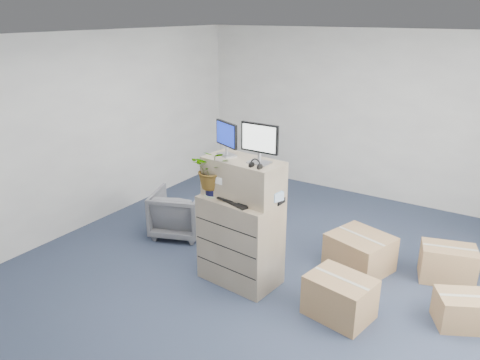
# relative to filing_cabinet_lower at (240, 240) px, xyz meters

# --- Properties ---
(ground) EXTENTS (7.00, 7.00, 0.00)m
(ground) POSITION_rel_filing_cabinet_lower_xyz_m (0.22, 0.02, -0.53)
(ground) COLOR #2A384C
(ground) RESTS_ON ground
(wall_back) EXTENTS (6.00, 0.02, 2.80)m
(wall_back) POSITION_rel_filing_cabinet_lower_xyz_m (0.22, 3.53, 0.87)
(wall_back) COLOR silver
(wall_back) RESTS_ON ground
(filing_cabinet_lower) EXTENTS (0.95, 0.63, 1.05)m
(filing_cabinet_lower) POSITION_rel_filing_cabinet_lower_xyz_m (0.00, 0.00, 0.00)
(filing_cabinet_lower) COLOR gray
(filing_cabinet_lower) RESTS_ON ground
(filing_cabinet_upper) EXTENTS (0.94, 0.54, 0.45)m
(filing_cabinet_upper) POSITION_rel_filing_cabinet_lower_xyz_m (0.00, 0.05, 0.75)
(filing_cabinet_upper) COLOR gray
(filing_cabinet_upper) RESTS_ON filing_cabinet_lower
(monitor_left) EXTENTS (0.37, 0.22, 0.39)m
(monitor_left) POSITION_rel_filing_cabinet_lower_xyz_m (-0.24, 0.08, 1.19)
(monitor_left) COLOR #99999E
(monitor_left) RESTS_ON filing_cabinet_upper
(monitor_right) EXTENTS (0.45, 0.17, 0.44)m
(monitor_right) POSITION_rel_filing_cabinet_lower_xyz_m (0.22, 0.03, 1.22)
(monitor_right) COLOR #99999E
(monitor_right) RESTS_ON filing_cabinet_upper
(headphones) EXTENTS (0.13, 0.03, 0.13)m
(headphones) POSITION_rel_filing_cabinet_lower_xyz_m (0.27, -0.12, 1.01)
(headphones) COLOR black
(headphones) RESTS_ON filing_cabinet_upper
(keyboard) EXTENTS (0.51, 0.34, 0.02)m
(keyboard) POSITION_rel_filing_cabinet_lower_xyz_m (0.01, -0.11, 0.54)
(keyboard) COLOR black
(keyboard) RESTS_ON filing_cabinet_lower
(mouse) EXTENTS (0.10, 0.08, 0.03)m
(mouse) POSITION_rel_filing_cabinet_lower_xyz_m (0.32, -0.13, 0.54)
(mouse) COLOR silver
(mouse) RESTS_ON filing_cabinet_lower
(water_bottle) EXTENTS (0.07, 0.07, 0.23)m
(water_bottle) POSITION_rel_filing_cabinet_lower_xyz_m (0.06, 0.07, 0.64)
(water_bottle) COLOR #9C9FA5
(water_bottle) RESTS_ON filing_cabinet_lower
(phone_dock) EXTENTS (0.07, 0.06, 0.14)m
(phone_dock) POSITION_rel_filing_cabinet_lower_xyz_m (-0.02, 0.05, 0.57)
(phone_dock) COLOR silver
(phone_dock) RESTS_ON filing_cabinet_lower
(external_drive) EXTENTS (0.20, 0.15, 0.06)m
(external_drive) POSITION_rel_filing_cabinet_lower_xyz_m (0.37, 0.11, 0.55)
(external_drive) COLOR black
(external_drive) RESTS_ON filing_cabinet_lower
(tissue_box) EXTENTS (0.30, 0.22, 0.10)m
(tissue_box) POSITION_rel_filing_cabinet_lower_xyz_m (0.36, 0.08, 0.63)
(tissue_box) COLOR #3E92D6
(tissue_box) RESTS_ON external_drive
(potted_plant) EXTENTS (0.54, 0.57, 0.45)m
(potted_plant) POSITION_rel_filing_cabinet_lower_xyz_m (-0.32, -0.09, 0.78)
(potted_plant) COLOR #A3BB97
(potted_plant) RESTS_ON filing_cabinet_lower
(office_chair) EXTENTS (0.89, 0.87, 0.72)m
(office_chair) POSITION_rel_filing_cabinet_lower_xyz_m (-1.41, 0.55, -0.16)
(office_chair) COLOR #56575B
(office_chair) RESTS_ON ground
(cardboard_boxes) EXTENTS (1.97, 1.94, 0.46)m
(cardboard_boxes) POSITION_rel_filing_cabinet_lower_xyz_m (1.51, 0.71, -0.31)
(cardboard_boxes) COLOR #A5744F
(cardboard_boxes) RESTS_ON ground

